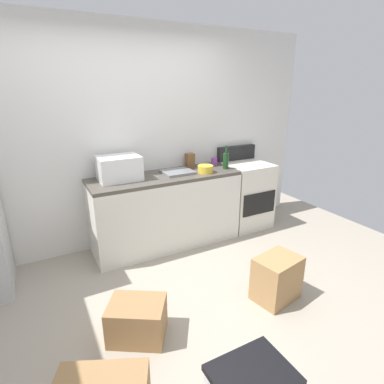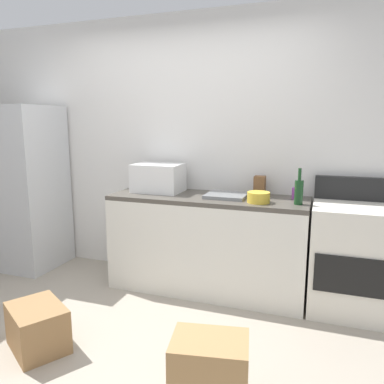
% 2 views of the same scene
% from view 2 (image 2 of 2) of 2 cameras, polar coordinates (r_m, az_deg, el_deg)
% --- Properties ---
extents(ground_plane, '(6.00, 6.00, 0.00)m').
position_cam_2_polar(ground_plane, '(2.85, -11.80, -22.94)').
color(ground_plane, '#9E9384').
extents(wall_back, '(5.00, 0.10, 2.60)m').
position_cam_2_polar(wall_back, '(3.80, -0.31, 6.55)').
color(wall_back, silver).
rests_on(wall_back, ground_plane).
extents(kitchen_counter, '(1.80, 0.60, 0.90)m').
position_cam_2_polar(kitchen_counter, '(3.54, 2.38, -7.81)').
color(kitchen_counter, silver).
rests_on(kitchen_counter, ground_plane).
extents(refrigerator, '(0.68, 0.66, 1.74)m').
position_cam_2_polar(refrigerator, '(4.43, -24.01, 0.60)').
color(refrigerator, silver).
rests_on(refrigerator, ground_plane).
extents(stove_oven, '(0.60, 0.61, 1.10)m').
position_cam_2_polar(stove_oven, '(3.41, 22.69, -9.09)').
color(stove_oven, silver).
rests_on(stove_oven, ground_plane).
extents(microwave, '(0.46, 0.34, 0.27)m').
position_cam_2_polar(microwave, '(3.64, -5.15, 2.16)').
color(microwave, white).
rests_on(microwave, kitchen_counter).
extents(sink_basin, '(0.36, 0.32, 0.03)m').
position_cam_2_polar(sink_basin, '(3.38, 5.26, -0.54)').
color(sink_basin, slate).
rests_on(sink_basin, kitchen_counter).
extents(wine_bottle, '(0.07, 0.07, 0.30)m').
position_cam_2_polar(wine_bottle, '(3.18, 15.98, 0.11)').
color(wine_bottle, '#193F1E').
rests_on(wine_bottle, kitchen_counter).
extents(coffee_mug, '(0.08, 0.08, 0.10)m').
position_cam_2_polar(coffee_mug, '(3.41, 15.63, -0.21)').
color(coffee_mug, purple).
rests_on(coffee_mug, kitchen_counter).
extents(knife_block, '(0.10, 0.10, 0.18)m').
position_cam_2_polar(knife_block, '(3.50, 10.27, 0.94)').
color(knife_block, brown).
rests_on(knife_block, kitchen_counter).
extents(mixing_bowl, '(0.19, 0.19, 0.09)m').
position_cam_2_polar(mixing_bowl, '(3.19, 10.10, -0.81)').
color(mixing_bowl, gold).
rests_on(mixing_bowl, kitchen_counter).
extents(cardboard_box_large, '(0.46, 0.37, 0.43)m').
position_cam_2_polar(cardboard_box_large, '(2.26, 2.68, -26.14)').
color(cardboard_box_large, '#A37A4C').
rests_on(cardboard_box_large, ground_plane).
extents(cardboard_box_medium, '(0.54, 0.50, 0.31)m').
position_cam_2_polar(cardboard_box_medium, '(2.97, -22.48, -18.54)').
color(cardboard_box_medium, olive).
rests_on(cardboard_box_medium, ground_plane).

